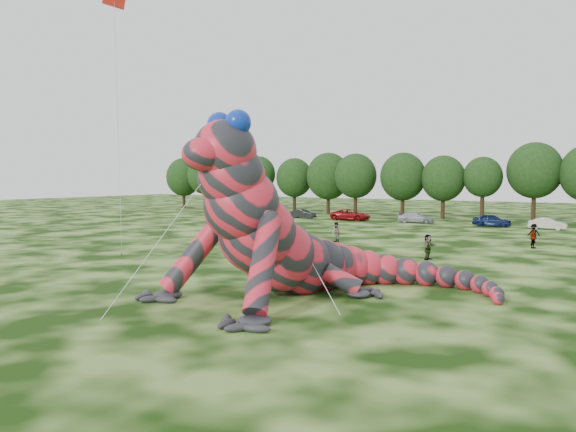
% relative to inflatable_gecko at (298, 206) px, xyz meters
% --- Properties ---
extents(ground, '(240.00, 240.00, 0.00)m').
position_rel_inflatable_gecko_xyz_m(ground, '(-3.96, -2.76, -4.47)').
color(ground, '#16330A').
rests_on(ground, ground).
extents(inflatable_gecko, '(19.46, 21.37, 8.93)m').
position_rel_inflatable_gecko_xyz_m(inflatable_gecko, '(0.00, 0.00, 0.00)').
color(inflatable_gecko, red).
rests_on(inflatable_gecko, ground).
extents(flying_kite, '(4.60, 4.22, 18.25)m').
position_rel_inflatable_gecko_xyz_m(flying_kite, '(-14.60, 1.35, 11.47)').
color(flying_kite, red).
rests_on(flying_kite, ground).
extents(tree_0, '(6.91, 6.22, 9.51)m').
position_rel_inflatable_gecko_xyz_m(tree_0, '(-58.52, 56.48, 0.29)').
color(tree_0, black).
rests_on(tree_0, ground).
extents(tree_1, '(6.74, 6.07, 9.81)m').
position_rel_inflatable_gecko_xyz_m(tree_1, '(-52.32, 55.30, 0.44)').
color(tree_1, black).
rests_on(tree_1, ground).
extents(tree_2, '(7.04, 6.34, 9.64)m').
position_rel_inflatable_gecko_xyz_m(tree_2, '(-46.98, 56.01, 0.35)').
color(tree_2, black).
rests_on(tree_2, ground).
extents(tree_3, '(5.81, 5.23, 9.44)m').
position_rel_inflatable_gecko_xyz_m(tree_3, '(-39.68, 54.31, 0.25)').
color(tree_3, black).
rests_on(tree_3, ground).
extents(tree_4, '(6.22, 5.60, 9.06)m').
position_rel_inflatable_gecko_xyz_m(tree_4, '(-33.60, 55.96, 0.06)').
color(tree_4, black).
rests_on(tree_4, ground).
extents(tree_5, '(7.16, 6.44, 9.80)m').
position_rel_inflatable_gecko_xyz_m(tree_5, '(-27.09, 55.68, 0.43)').
color(tree_5, black).
rests_on(tree_5, ground).
extents(tree_6, '(6.52, 5.86, 9.49)m').
position_rel_inflatable_gecko_xyz_m(tree_6, '(-21.52, 53.93, 0.28)').
color(tree_6, black).
rests_on(tree_6, ground).
extents(tree_7, '(6.68, 6.01, 9.48)m').
position_rel_inflatable_gecko_xyz_m(tree_7, '(-14.04, 54.05, 0.27)').
color(tree_7, black).
rests_on(tree_7, ground).
extents(tree_8, '(6.14, 5.53, 8.94)m').
position_rel_inflatable_gecko_xyz_m(tree_8, '(-8.18, 54.23, 0.00)').
color(tree_8, black).
rests_on(tree_8, ground).
extents(tree_9, '(5.27, 4.74, 8.68)m').
position_rel_inflatable_gecko_xyz_m(tree_9, '(-2.90, 54.59, -0.13)').
color(tree_9, black).
rests_on(tree_9, ground).
extents(tree_10, '(7.09, 6.38, 10.50)m').
position_rel_inflatable_gecko_xyz_m(tree_10, '(3.43, 55.82, 0.79)').
color(tree_10, black).
rests_on(tree_10, ground).
extents(car_0, '(3.76, 1.79, 1.24)m').
position_rel_inflatable_gecko_xyz_m(car_0, '(-34.59, 45.88, -3.85)').
color(car_0, silver).
rests_on(car_0, ground).
extents(car_1, '(3.93, 1.49, 1.28)m').
position_rel_inflatable_gecko_xyz_m(car_1, '(-25.67, 44.98, -3.83)').
color(car_1, black).
rests_on(car_1, ground).
extents(car_2, '(5.50, 2.66, 1.51)m').
position_rel_inflatable_gecko_xyz_m(car_2, '(-18.11, 44.99, -3.71)').
color(car_2, maroon).
rests_on(car_2, ground).
extents(car_3, '(4.88, 2.65, 1.34)m').
position_rel_inflatable_gecko_xyz_m(car_3, '(-9.23, 45.77, -3.80)').
color(car_3, '#9EA2A7').
rests_on(car_3, ground).
extents(car_4, '(4.46, 1.87, 1.51)m').
position_rel_inflatable_gecko_xyz_m(car_4, '(0.39, 45.04, -3.71)').
color(car_4, '#0F1C46').
rests_on(car_4, ground).
extents(car_5, '(3.98, 1.41, 1.31)m').
position_rel_inflatable_gecko_xyz_m(car_5, '(6.52, 44.42, -3.81)').
color(car_5, beige).
rests_on(car_5, ground).
extents(spectator_2, '(1.22, 0.83, 1.75)m').
position_rel_inflatable_gecko_xyz_m(spectator_2, '(7.15, 29.35, -3.59)').
color(spectator_2, gray).
rests_on(spectator_2, ground).
extents(spectator_0, '(0.59, 0.72, 1.71)m').
position_rel_inflatable_gecko_xyz_m(spectator_0, '(-12.48, 18.93, -3.61)').
color(spectator_0, gray).
rests_on(spectator_0, ground).
extents(spectator_5, '(0.76, 1.76, 1.83)m').
position_rel_inflatable_gecko_xyz_m(spectator_5, '(2.17, 14.72, -3.55)').
color(spectator_5, gray).
rests_on(spectator_5, ground).
extents(spectator_1, '(1.12, 1.07, 1.83)m').
position_rel_inflatable_gecko_xyz_m(spectator_1, '(-8.18, 20.78, -3.55)').
color(spectator_1, gray).
rests_on(spectator_1, ground).
extents(spectator_3, '(0.80, 1.11, 1.75)m').
position_rel_inflatable_gecko_xyz_m(spectator_3, '(7.63, 25.47, -3.59)').
color(spectator_3, gray).
rests_on(spectator_3, ground).
extents(spectator_4, '(1.06, 0.91, 1.84)m').
position_rel_inflatable_gecko_xyz_m(spectator_4, '(-23.05, 34.00, -3.55)').
color(spectator_4, gray).
rests_on(spectator_4, ground).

